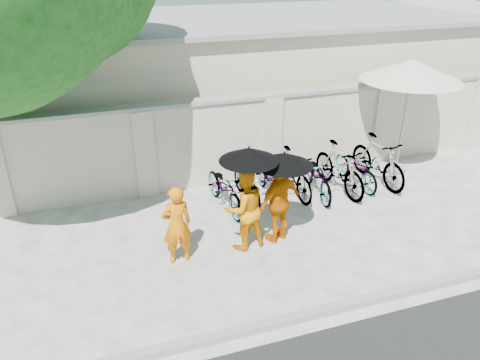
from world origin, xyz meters
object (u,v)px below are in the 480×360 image
object	(u,v)px
monk_center	(244,208)
patio_umbrella	(411,71)
monk_right	(279,202)
monk_left	(177,225)

from	to	relation	value
monk_center	patio_umbrella	bearing A→B (deg)	-167.38
patio_umbrella	monk_right	bearing A→B (deg)	-154.06
monk_right	patio_umbrella	world-z (taller)	patio_umbrella
monk_left	monk_right	size ratio (longest dim) A/B	0.91
monk_center	patio_umbrella	size ratio (longest dim) A/B	0.58
monk_center	patio_umbrella	distance (m)	5.42
monk_center	patio_umbrella	xyz separation A→B (m)	(4.74, 1.98, 1.71)
monk_left	monk_center	xyz separation A→B (m)	(1.27, 0.06, 0.08)
monk_center	monk_right	xyz separation A→B (m)	(0.70, 0.01, 0.00)
monk_left	monk_center	size ratio (longest dim) A/B	0.91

